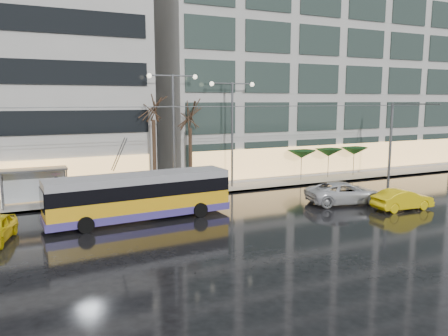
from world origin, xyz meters
TOP-DOWN VIEW (x-y plane):
  - ground at (0.00, 0.00)m, footprint 140.00×140.00m
  - sidewalk at (2.00, 14.00)m, footprint 80.00×10.00m
  - kerb at (2.00, 9.05)m, footprint 80.00×0.10m
  - building_right at (19.00, 19.00)m, footprint 32.00×14.00m
  - trolleybus at (-2.33, 4.31)m, footprint 11.18×4.51m
  - catenary at (1.00, 7.94)m, footprint 42.24×5.12m
  - bus_shelter at (-8.38, 10.69)m, footprint 4.20×1.60m
  - street_lamp_near at (2.00, 10.80)m, footprint 3.96×0.36m
  - street_lamp_far at (7.00, 10.80)m, footprint 3.96×0.36m
  - tree_a at (0.50, 11.00)m, footprint 3.20×3.20m
  - tree_b at (3.50, 11.20)m, footprint 3.20×3.20m
  - parasol_a at (14.00, 11.00)m, footprint 2.50×2.50m
  - parasol_b at (17.00, 11.00)m, footprint 2.50×2.50m
  - parasol_c at (20.00, 11.00)m, footprint 2.50×2.50m
  - taxi_b at (14.14, -0.48)m, footprint 4.27×1.73m
  - sedan_silver at (11.84, 2.56)m, footprint 5.85×3.55m
  - pedestrian_a at (-6.67, 10.21)m, footprint 1.16×1.17m
  - pedestrian_b at (-4.11, 11.43)m, footprint 0.95×0.93m

SIDE VIEW (x-z plane):
  - ground at x=0.00m, z-range 0.00..0.00m
  - sidewalk at x=2.00m, z-range 0.00..0.15m
  - kerb at x=2.00m, z-range 0.00..0.15m
  - taxi_b at x=14.14m, z-range 0.00..1.38m
  - sedan_silver at x=11.84m, z-range 0.00..1.52m
  - pedestrian_b at x=-4.11m, z-range 0.15..1.69m
  - trolleybus at x=-2.33m, z-range -1.18..3.95m
  - pedestrian_a at x=-6.67m, z-range 0.47..2.66m
  - bus_shelter at x=-8.38m, z-range 0.71..3.22m
  - parasol_a at x=14.00m, z-range 1.12..3.77m
  - parasol_b at x=17.00m, z-range 1.12..3.77m
  - parasol_c at x=20.00m, z-range 1.12..3.77m
  - catenary at x=1.00m, z-range 0.75..7.75m
  - street_lamp_far at x=7.00m, z-range 1.45..9.98m
  - street_lamp_near at x=2.00m, z-range 1.48..10.51m
  - tree_b at x=3.50m, z-range 2.55..10.25m
  - tree_a at x=0.50m, z-range 2.89..11.29m
  - building_right at x=19.00m, z-range 0.15..25.15m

